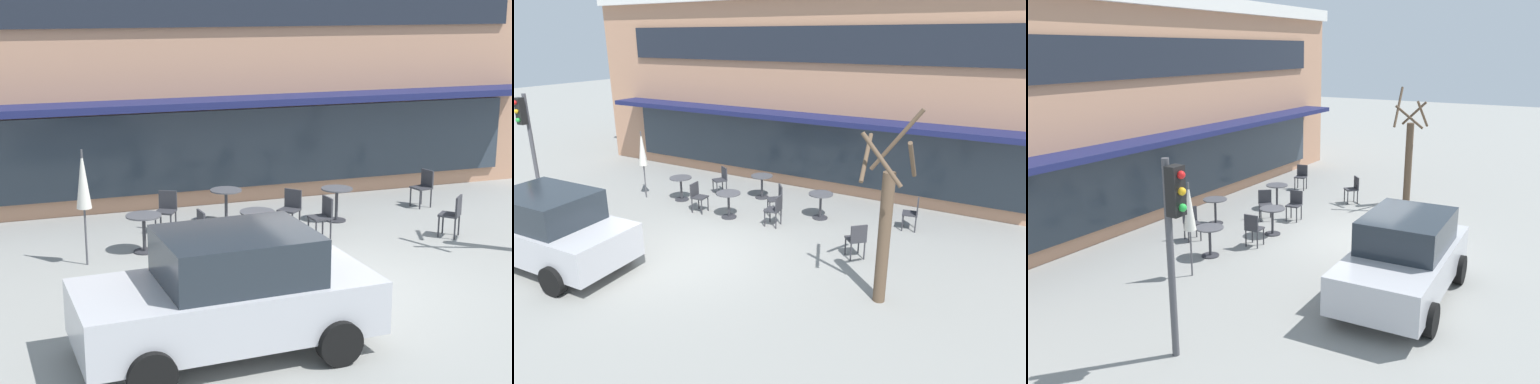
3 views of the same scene
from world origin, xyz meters
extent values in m
plane|color=gray|center=(0.00, 0.00, 0.00)|extent=(80.00, 80.00, 0.00)
cube|color=tan|center=(0.00, 10.00, 3.32)|extent=(18.50, 8.00, 6.64)
cube|color=silver|center=(0.00, 5.88, 6.39)|extent=(18.50, 0.24, 0.44)
cube|color=#191E4C|center=(0.00, 5.45, 2.55)|extent=(15.73, 1.10, 0.16)
cube|color=#1E232D|center=(0.00, 5.94, 4.78)|extent=(14.80, 0.10, 1.10)
cube|color=#2D3842|center=(0.00, 5.94, 1.35)|extent=(14.80, 0.10, 1.90)
cylinder|color=#333338|center=(-0.77, 4.35, 0.01)|extent=(0.44, 0.44, 0.03)
cylinder|color=#333338|center=(-0.77, 4.35, 0.38)|extent=(0.07, 0.07, 0.70)
cylinder|color=#4C4C51|center=(-0.77, 4.35, 0.74)|extent=(0.70, 0.70, 0.03)
cylinder|color=#333338|center=(-2.91, 2.87, 0.01)|extent=(0.44, 0.44, 0.03)
cylinder|color=#333338|center=(-2.91, 2.87, 0.38)|extent=(0.07, 0.07, 0.70)
cylinder|color=#4C4C51|center=(-2.91, 2.87, 0.74)|extent=(0.70, 0.70, 0.03)
cylinder|color=#333338|center=(-0.72, 2.40, 0.01)|extent=(0.44, 0.44, 0.03)
cylinder|color=#333338|center=(-0.72, 2.40, 0.38)|extent=(0.07, 0.07, 0.70)
cylinder|color=#4C4C51|center=(-0.72, 2.40, 0.74)|extent=(0.70, 0.70, 0.03)
cylinder|color=#333338|center=(1.61, 3.68, 0.01)|extent=(0.44, 0.44, 0.03)
cylinder|color=#333338|center=(1.61, 3.68, 0.38)|extent=(0.07, 0.07, 0.70)
cylinder|color=#4C4C51|center=(1.61, 3.68, 0.74)|extent=(0.70, 0.70, 0.03)
cylinder|color=#4C4C51|center=(-4.08, 2.47, 1.10)|extent=(0.04, 0.04, 2.20)
cone|color=silver|center=(-4.08, 2.47, 1.65)|extent=(0.28, 0.28, 1.10)
cylinder|color=#333338|center=(-2.16, 3.78, 0.23)|extent=(0.04, 0.04, 0.45)
cylinder|color=#333338|center=(-2.46, 3.95, 0.23)|extent=(0.04, 0.04, 0.45)
cylinder|color=#333338|center=(-1.99, 4.07, 0.23)|extent=(0.04, 0.04, 0.45)
cylinder|color=#333338|center=(-2.28, 4.25, 0.23)|extent=(0.04, 0.04, 0.45)
cube|color=#333338|center=(-2.22, 4.01, 0.47)|extent=(0.55, 0.55, 0.04)
cube|color=#333338|center=(-2.13, 4.17, 0.69)|extent=(0.36, 0.24, 0.40)
cylinder|color=#333338|center=(-1.56, 2.51, 0.23)|extent=(0.04, 0.04, 0.45)
cylinder|color=#333338|center=(-1.54, 2.17, 0.23)|extent=(0.04, 0.04, 0.45)
cylinder|color=#333338|center=(-1.90, 2.48, 0.23)|extent=(0.04, 0.04, 0.45)
cylinder|color=#333338|center=(-1.88, 2.14, 0.23)|extent=(0.04, 0.04, 0.45)
cube|color=#333338|center=(-1.72, 2.33, 0.47)|extent=(0.43, 0.43, 0.04)
cube|color=#333338|center=(-1.90, 2.31, 0.69)|extent=(0.07, 0.40, 0.40)
cylinder|color=#333338|center=(3.91, 3.95, 0.23)|extent=(0.04, 0.04, 0.45)
cylinder|color=#333338|center=(3.85, 4.28, 0.23)|extent=(0.04, 0.04, 0.45)
cylinder|color=#333338|center=(4.25, 4.01, 0.23)|extent=(0.04, 0.04, 0.45)
cylinder|color=#333338|center=(4.18, 4.34, 0.23)|extent=(0.04, 0.04, 0.45)
cube|color=#333338|center=(4.05, 4.15, 0.47)|extent=(0.47, 0.47, 0.04)
cube|color=#333338|center=(4.22, 4.18, 0.69)|extent=(0.11, 0.40, 0.40)
cylinder|color=#333338|center=(0.29, 3.04, 0.23)|extent=(0.04, 0.04, 0.45)
cylinder|color=#333338|center=(0.07, 3.30, 0.23)|extent=(0.04, 0.04, 0.45)
cylinder|color=#333338|center=(0.55, 3.26, 0.23)|extent=(0.04, 0.04, 0.45)
cylinder|color=#333338|center=(0.33, 3.52, 0.23)|extent=(0.04, 0.04, 0.45)
cube|color=#333338|center=(0.31, 3.28, 0.47)|extent=(0.56, 0.56, 0.04)
cube|color=#333338|center=(0.44, 3.40, 0.69)|extent=(0.29, 0.33, 0.40)
cylinder|color=#333338|center=(0.53, 2.34, 0.23)|extent=(0.04, 0.04, 0.45)
cylinder|color=#333338|center=(0.50, 2.67, 0.23)|extent=(0.04, 0.04, 0.45)
cylinder|color=#333338|center=(0.87, 2.36, 0.23)|extent=(0.04, 0.04, 0.45)
cylinder|color=#333338|center=(0.84, 2.70, 0.23)|extent=(0.04, 0.04, 0.45)
cube|color=#333338|center=(0.69, 2.52, 0.47)|extent=(0.43, 0.43, 0.04)
cube|color=#333338|center=(0.87, 2.53, 0.69)|extent=(0.07, 0.40, 0.40)
cylinder|color=#333338|center=(3.10, 1.83, 0.23)|extent=(0.04, 0.04, 0.45)
cylinder|color=#333338|center=(3.35, 2.06, 0.23)|extent=(0.04, 0.04, 0.45)
cylinder|color=#333338|center=(3.33, 1.58, 0.23)|extent=(0.04, 0.04, 0.45)
cylinder|color=#333338|center=(3.58, 1.81, 0.23)|extent=(0.04, 0.04, 0.45)
cube|color=#333338|center=(3.34, 1.82, 0.47)|extent=(0.57, 0.57, 0.04)
cube|color=#333338|center=(3.46, 1.69, 0.69)|extent=(0.32, 0.30, 0.40)
cube|color=#B7B7BC|center=(-2.71, -2.01, 0.70)|extent=(4.27, 1.96, 0.76)
cube|color=#232B33|center=(-2.56, -2.00, 1.42)|extent=(2.16, 1.68, 0.68)
cylinder|color=black|center=(-3.98, -2.96, 0.32)|extent=(0.65, 0.24, 0.64)
cylinder|color=black|center=(-4.05, -1.16, 0.32)|extent=(0.65, 0.24, 0.64)
cylinder|color=black|center=(-1.37, -2.86, 0.32)|extent=(0.65, 0.24, 0.64)
cylinder|color=black|center=(-1.44, -1.06, 0.32)|extent=(0.65, 0.24, 0.64)
cylinder|color=brown|center=(4.43, 0.26, 1.34)|extent=(0.24, 0.24, 2.67)
cylinder|color=brown|center=(4.80, 0.28, 2.95)|extent=(0.12, 0.81, 0.82)
cylinder|color=brown|center=(4.38, 0.69, 3.18)|extent=(0.93, 0.17, 1.26)
cylinder|color=brown|center=(3.99, 0.19, 2.92)|extent=(0.24, 0.93, 0.75)
cylinder|color=brown|center=(4.37, -0.13, 3.00)|extent=(0.85, 0.20, 0.90)
cylinder|color=#47474C|center=(-6.79, 0.55, 1.70)|extent=(0.12, 0.12, 3.40)
cube|color=black|center=(-6.79, 0.37, 2.90)|extent=(0.26, 0.20, 0.80)
sphere|color=red|center=(-6.79, 0.24, 3.17)|extent=(0.13, 0.13, 0.13)
sphere|color=gold|center=(-6.79, 0.24, 2.91)|extent=(0.13, 0.13, 0.13)
sphere|color=green|center=(-6.79, 0.24, 2.65)|extent=(0.13, 0.13, 0.13)
camera|label=1|loc=(-5.67, -11.77, 4.84)|focal=55.00mm
camera|label=2|loc=(6.54, -7.71, 5.01)|focal=32.00mm
camera|label=3|loc=(-12.88, -5.20, 5.02)|focal=38.00mm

